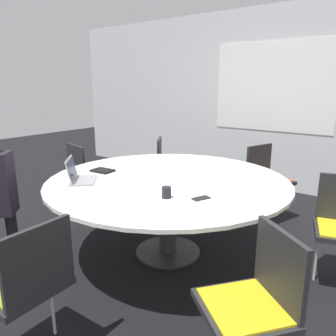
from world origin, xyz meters
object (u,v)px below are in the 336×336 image
Objects in this scene: chair_4 at (266,175)px; cell_phone at (201,198)px; chair_1 at (28,278)px; spiral_notebook at (103,171)px; chair_5 at (169,163)px; laptop at (78,176)px; chair_6 at (86,171)px; chair_2 at (256,296)px; coffee_cup at (166,192)px.

cell_phone is at bearing 22.51° from chair_4.
spiral_notebook is at bearing 29.33° from chair_1.
chair_5 is 2.31× the size of laptop.
chair_4 and chair_6 have the same top height.
laptop reaches higher than chair_6.
chair_6 is at bearing 164.69° from cell_phone.
chair_2 and chair_4 have the same top height.
cell_phone is at bearing -2.05° from chair_2.
chair_5 reaches higher than coffee_cup.
chair_4 is (-0.79, 2.30, 0.00)m from chair_2.
coffee_cup is at bearing -8.68° from chair_6.
chair_4 is 10.12× the size of coffee_cup.
chair_5 is at bearing -33.78° from laptop.
chair_1 is 1.00× the size of chair_6.
chair_2 is 1.04m from coffee_cup.
chair_5 is (-1.29, -0.23, 0.00)m from chair_4.
spiral_notebook is 1.20m from cell_phone.
chair_6 is at bearing 158.87° from coffee_cup.
spiral_notebook is (-0.78, 1.30, 0.23)m from chair_1.
chair_5 is 10.12× the size of coffee_cup.
chair_4 is 1.88m from coffee_cup.
laptop is (0.29, -1.75, 0.27)m from chair_5.
chair_5 is at bearing 18.46° from chair_1.
chair_6 is 1.22m from laptop.
spiral_notebook is at bearing -16.50° from chair_6.
chair_6 is at bearing -65.37° from chair_5.
chair_2 is (1.09, 0.61, 0.00)m from chair_1.
chair_1 is 2.31× the size of laptop.
laptop reaches higher than cell_phone.
chair_2 is 1.00× the size of chair_4.
chair_4 and chair_5 have the same top height.
spiral_notebook is at bearing 18.39° from chair_2.
chair_5 is (-0.99, 2.69, 0.00)m from chair_1.
cell_phone is at bearing 9.71° from chair_5.
chair_6 is at bearing 151.05° from spiral_notebook.
laptop is (-1.79, 0.32, 0.27)m from chair_2.
chair_2 is at bearing -62.52° from chair_1.
coffee_cup reaches higher than cell_phone.
cell_phone is at bearing -20.85° from chair_1.
coffee_cup is (0.19, 1.06, 0.26)m from chair_1.
chair_2 reaches higher than coffee_cup.
chair_6 is (-0.59, -0.95, 0.00)m from chair_5.
chair_1 is 1.20m from laptop.
chair_6 reaches higher than coffee_cup.
chair_5 is at bearing -61.22° from chair_4.
cell_phone is (0.22, 0.14, -0.04)m from coffee_cup.
chair_2 is 1.84m from laptop.
chair_4 is 5.64× the size of cell_phone.
coffee_cup is at bearing -125.47° from laptop.
chair_1 is 10.12× the size of coffee_cup.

